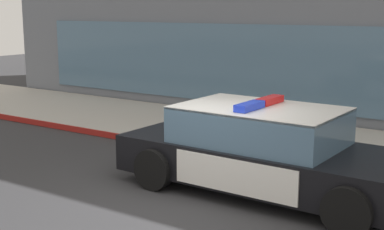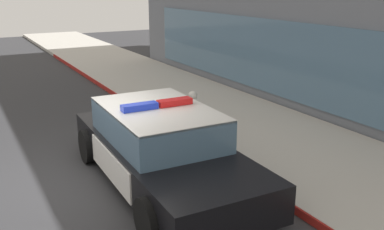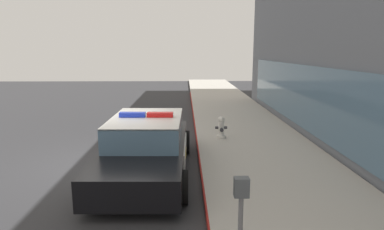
# 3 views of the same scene
# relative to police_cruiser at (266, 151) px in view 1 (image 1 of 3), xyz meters

# --- Properties ---
(ground) EXTENTS (48.00, 48.00, 0.00)m
(ground) POSITION_rel_police_cruiser_xyz_m (-0.77, -1.03, -0.68)
(ground) COLOR #303033
(sidewalk) EXTENTS (48.00, 3.59, 0.15)m
(sidewalk) POSITION_rel_police_cruiser_xyz_m (-0.77, 3.14, -0.60)
(sidewalk) COLOR #B2ADA3
(sidewalk) RESTS_ON ground
(curb_red_paint) EXTENTS (28.80, 0.04, 0.14)m
(curb_red_paint) POSITION_rel_police_cruiser_xyz_m (-0.77, 1.33, -0.60)
(curb_red_paint) COLOR maroon
(curb_red_paint) RESTS_ON ground
(police_cruiser) EXTENTS (4.91, 2.17, 1.49)m
(police_cruiser) POSITION_rel_police_cruiser_xyz_m (0.00, 0.00, 0.00)
(police_cruiser) COLOR black
(police_cruiser) RESTS_ON ground
(fire_hydrant) EXTENTS (0.34, 0.39, 0.73)m
(fire_hydrant) POSITION_rel_police_cruiser_xyz_m (-2.67, 2.13, -0.18)
(fire_hydrant) COLOR silver
(fire_hydrant) RESTS_ON sidewalk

